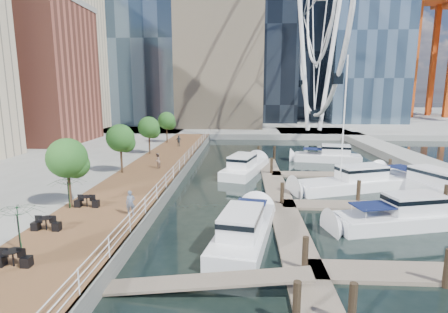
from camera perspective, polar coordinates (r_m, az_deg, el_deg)
ground at (r=19.61m, az=2.96°, el=-15.28°), size 520.00×520.00×0.00m
boardwalk at (r=34.80m, az=-11.97°, el=-3.05°), size 6.00×60.00×1.00m
seawall at (r=34.15m, az=-7.09°, el=-3.16°), size 0.25×60.00×1.00m
land_far at (r=119.92m, az=3.10°, el=6.66°), size 200.00×114.00×1.00m
breakwater at (r=43.40m, az=30.50°, el=-1.62°), size 4.00×60.00×1.00m
pier at (r=71.51m, az=14.40°, el=3.74°), size 14.00×12.00×1.00m
railing at (r=33.94m, az=-7.30°, el=-1.48°), size 0.10×60.00×1.05m
floating_docks at (r=29.87m, az=18.57°, el=-5.65°), size 16.00×34.00×2.60m
street_trees at (r=33.90m, az=-16.57°, el=2.90°), size 2.60×42.60×4.60m
cafe_tables at (r=20.09m, az=-28.92°, el=-11.72°), size 2.50×13.70×0.74m
yacht_foreground at (r=25.37m, az=26.48°, el=-10.28°), size 9.48×4.56×2.15m
pedestrian_near at (r=22.55m, az=-15.02°, el=-7.31°), size 0.64×0.51×1.53m
pedestrian_mid at (r=35.48m, az=-10.82°, el=-0.69°), size 0.77×0.87×1.50m
pedestrian_far at (r=49.18m, az=-7.37°, el=2.55°), size 0.96×0.50×1.58m
moored_yachts at (r=31.32m, az=19.06°, el=-5.88°), size 21.70×37.82×11.50m
cafe_seating at (r=19.75m, az=-30.56°, el=-9.88°), size 3.83×12.89×2.37m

